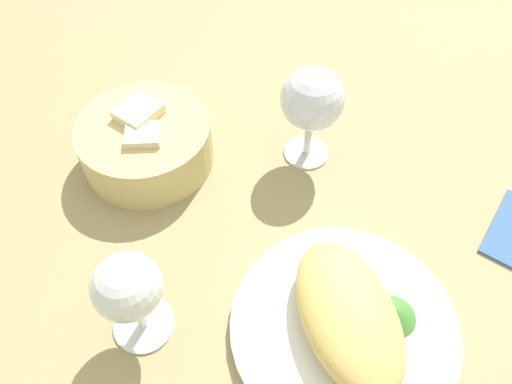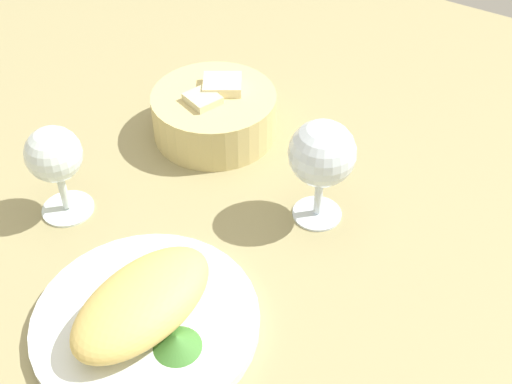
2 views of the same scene
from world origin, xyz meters
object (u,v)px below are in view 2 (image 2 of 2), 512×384
plate (144,320)px  wine_glass_far (55,159)px  wine_glass_near (322,156)px  bread_basket (215,113)px

plate → wine_glass_far: (8.25, 19.05, 7.50)cm
plate → wine_glass_far: wine_glass_far is taller
wine_glass_far → wine_glass_near: bearing=-58.9°
wine_glass_far → plate: bearing=-113.4°
bread_basket → wine_glass_near: (-6.75, -20.07, 5.94)cm
plate → wine_glass_near: wine_glass_near is taller
plate → bread_basket: bread_basket is taller
plate → wine_glass_far: 22.07cm
bread_basket → wine_glass_far: 24.07cm
wine_glass_near → wine_glass_far: size_ratio=1.12×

